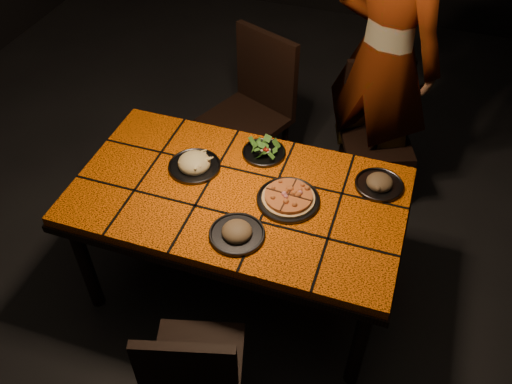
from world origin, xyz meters
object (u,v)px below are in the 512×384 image
(plate_pasta, at_px, (194,164))
(chair_far_right, at_px, (375,124))
(chair_far_left, at_px, (254,103))
(plate_pizza, at_px, (288,198))
(chair_near, at_px, (194,371))
(dining_table, at_px, (238,203))
(diner, at_px, (384,59))

(plate_pasta, bearing_deg, chair_far_right, 50.59)
(chair_far_left, distance_m, plate_pizza, 1.06)
(chair_near, bearing_deg, dining_table, -98.90)
(chair_far_left, relative_size, plate_pasta, 3.84)
(plate_pizza, xyz_separation_m, plate_pasta, (-0.52, 0.08, 0.01))
(chair_near, distance_m, plate_pasta, 1.01)
(dining_table, xyz_separation_m, chair_far_right, (0.52, 1.06, -0.15))
(chair_far_right, relative_size, plate_pasta, 3.42)
(chair_far_left, xyz_separation_m, chair_far_right, (0.76, 0.11, -0.06))
(chair_near, relative_size, diner, 0.45)
(chair_far_right, distance_m, plate_pasta, 1.27)
(diner, bearing_deg, chair_near, 100.92)
(chair_far_right, xyz_separation_m, diner, (-0.03, 0.04, 0.43))
(plate_pizza, bearing_deg, chair_near, -100.75)
(dining_table, relative_size, chair_far_right, 1.78)
(chair_near, bearing_deg, plate_pasta, -83.67)
(diner, relative_size, plate_pizza, 6.26)
(plate_pizza, bearing_deg, plate_pasta, 171.35)
(chair_far_left, height_order, plate_pizza, chair_far_left)
(dining_table, distance_m, diner, 1.24)
(dining_table, height_order, chair_far_left, chair_far_left)
(diner, bearing_deg, plate_pizza, 99.94)
(chair_near, height_order, plate_pizza, chair_near)
(dining_table, height_order, plate_pizza, plate_pizza)
(dining_table, height_order, chair_near, chair_near)
(chair_far_left, relative_size, diner, 0.54)
(plate_pizza, bearing_deg, chair_far_left, 117.51)
(chair_far_left, bearing_deg, chair_far_right, 31.42)
(chair_far_right, relative_size, plate_pizza, 3.00)
(plate_pasta, bearing_deg, plate_pizza, -8.65)
(diner, distance_m, plate_pizza, 1.12)
(diner, bearing_deg, chair_far_left, 34.83)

